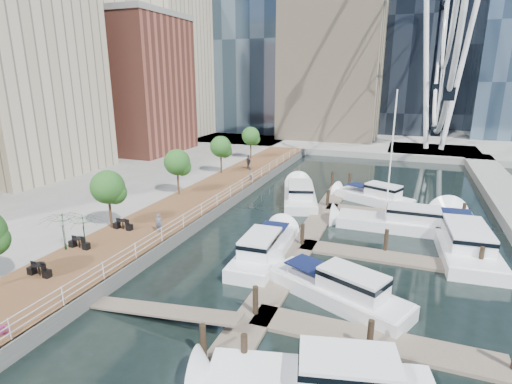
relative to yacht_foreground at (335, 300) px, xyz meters
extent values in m
plane|color=black|center=(-6.72, -1.23, 0.00)|extent=(520.00, 520.00, 0.00)
cube|color=brown|center=(-15.72, 13.77, 0.50)|extent=(6.00, 60.00, 1.00)
cube|color=#595954|center=(-12.72, 13.77, 0.50)|extent=(0.25, 60.00, 1.00)
cube|color=gray|center=(-42.72, 13.77, 0.50)|extent=(48.00, 90.00, 1.00)
cube|color=gray|center=(-6.72, 100.77, 0.50)|extent=(200.00, 114.00, 1.00)
cube|color=gray|center=(7.28, 50.77, 0.50)|extent=(14.00, 12.00, 1.00)
cube|color=#6D6051|center=(-3.72, 8.77, 0.10)|extent=(2.00, 32.00, 0.20)
cube|color=#6D6051|center=(2.28, -3.23, 0.10)|extent=(12.00, 2.00, 0.20)
cube|color=#6D6051|center=(2.28, 6.77, 0.10)|extent=(12.00, 2.00, 0.20)
cube|color=#6D6051|center=(2.28, 16.77, 0.10)|extent=(12.00, 2.00, 0.20)
cube|color=#BCAD8E|center=(-40.72, 14.77, 14.00)|extent=(14.00, 16.00, 26.00)
cube|color=brown|center=(-36.72, 32.77, 11.00)|extent=(12.00, 14.00, 20.00)
cube|color=#BCAD8E|center=(-42.72, 48.77, 15.00)|extent=(14.00, 16.00, 28.00)
cylinder|color=white|center=(4.78, 50.77, 14.00)|extent=(0.80, 0.80, 26.00)
cylinder|color=white|center=(9.78, 50.77, 14.00)|extent=(0.80, 0.80, 26.00)
cylinder|color=#3F2B1C|center=(-18.12, 2.77, 2.20)|extent=(0.20, 0.20, 2.40)
sphere|color=#265B1E|center=(-18.12, 2.77, 4.30)|extent=(2.60, 2.60, 2.60)
cylinder|color=#3F2B1C|center=(-18.12, 12.77, 2.20)|extent=(0.20, 0.20, 2.40)
sphere|color=#265B1E|center=(-18.12, 12.77, 4.30)|extent=(2.60, 2.60, 2.60)
cylinder|color=#3F2B1C|center=(-18.12, 22.77, 2.20)|extent=(0.20, 0.20, 2.40)
sphere|color=#265B1E|center=(-18.12, 22.77, 4.30)|extent=(2.60, 2.60, 2.60)
cylinder|color=#3F2B1C|center=(-18.12, 32.77, 2.20)|extent=(0.20, 0.20, 2.40)
sphere|color=#265B1E|center=(-18.12, 32.77, 4.30)|extent=(2.60, 2.60, 2.60)
imported|color=#50576B|center=(-13.97, 3.18, 1.75)|extent=(0.63, 0.51, 1.51)
imported|color=#806858|center=(-13.42, 20.43, 1.83)|extent=(0.65, 0.82, 1.66)
imported|color=#363A44|center=(-15.82, 26.13, 1.92)|extent=(1.16, 0.92, 1.84)
imported|color=#0E3415|center=(-16.79, -1.41, 2.26)|extent=(3.46, 3.50, 2.51)
imported|color=black|center=(-18.22, -1.80, 2.33)|extent=(3.82, 3.85, 2.66)
camera|label=1|loc=(2.95, -20.76, 12.34)|focal=28.00mm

